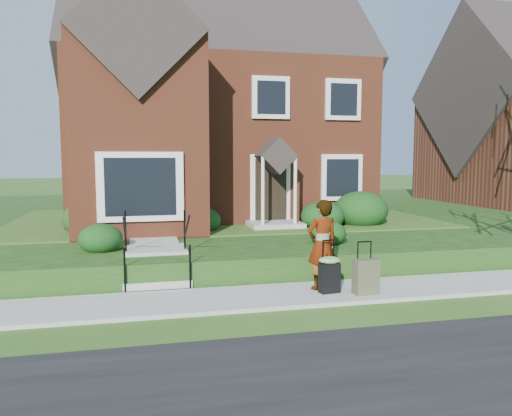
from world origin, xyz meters
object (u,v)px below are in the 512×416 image
object	(u,v)px
suitcase_black	(329,272)
suitcase_olive	(366,276)
front_steps	(156,261)
woman	(322,245)

from	to	relation	value
suitcase_black	suitcase_olive	size ratio (longest dim) A/B	1.02
front_steps	woman	distance (m)	3.70
woman	suitcase_black	size ratio (longest dim) A/B	1.73
woman	suitcase_black	xyz separation A→B (m)	(0.05, -0.29, -0.51)
suitcase_black	woman	bearing A→B (deg)	92.55
front_steps	woman	size ratio (longest dim) A/B	1.10
suitcase_black	front_steps	bearing A→B (deg)	141.86
front_steps	suitcase_olive	xyz separation A→B (m)	(3.97, -2.22, -0.05)
woman	front_steps	bearing A→B (deg)	-35.00
woman	suitcase_black	bearing A→B (deg)	92.19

